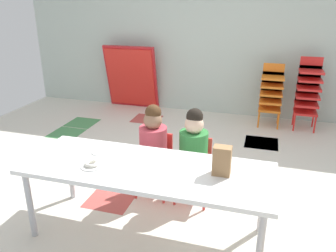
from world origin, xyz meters
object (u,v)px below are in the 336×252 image
at_px(kid_chair_orange_stack, 271,92).
at_px(paper_plate_near_edge, 92,166).
at_px(craft_table, 147,172).
at_px(paper_plate_center_table, 102,151).
at_px(folded_activity_table, 131,77).
at_px(seated_child_middle_seat, 194,147).
at_px(seated_child_near_camera, 154,142).
at_px(donut_powdered_on_plate, 92,163).
at_px(kid_chair_red_stack, 308,90).
at_px(paper_bag_brown, 222,161).

xyz_separation_m(kid_chair_orange_stack, paper_plate_near_edge, (-1.30, -3.04, 0.11)).
xyz_separation_m(craft_table, paper_plate_center_table, (-0.45, 0.14, 0.05)).
bearing_deg(craft_table, kid_chair_orange_stack, 72.92).
bearing_deg(folded_activity_table, seated_child_middle_seat, -56.89).
bearing_deg(seated_child_near_camera, kid_chair_orange_stack, 65.99).
bearing_deg(paper_plate_near_edge, craft_table, 15.99).
xyz_separation_m(seated_child_near_camera, donut_powdered_on_plate, (-0.26, -0.70, 0.09)).
bearing_deg(seated_child_middle_seat, donut_powdered_on_plate, -132.69).
height_order(craft_table, kid_chair_red_stack, kid_chair_red_stack).
height_order(kid_chair_red_stack, paper_bag_brown, kid_chair_red_stack).
distance_m(kid_chair_orange_stack, folded_activity_table, 2.32).
xyz_separation_m(seated_child_near_camera, seated_child_middle_seat, (0.39, 0.00, 0.00)).
distance_m(kid_chair_orange_stack, paper_bag_brown, 2.91).
bearing_deg(kid_chair_red_stack, seated_child_middle_seat, -116.32).
bearing_deg(paper_plate_near_edge, paper_bag_brown, 9.22).
bearing_deg(paper_plate_near_edge, kid_chair_orange_stack, 66.83).
relative_size(craft_table, seated_child_near_camera, 2.10).
relative_size(paper_plate_near_edge, donut_powdered_on_plate, 1.60).
height_order(seated_child_near_camera, donut_powdered_on_plate, seated_child_near_camera).
bearing_deg(paper_plate_center_table, paper_bag_brown, -5.62).
bearing_deg(seated_child_middle_seat, craft_table, -112.49).
xyz_separation_m(folded_activity_table, paper_bag_brown, (1.98, -3.08, 0.19)).
bearing_deg(craft_table, paper_plate_center_table, 162.61).
bearing_deg(donut_powdered_on_plate, kid_chair_red_stack, 59.34).
bearing_deg(folded_activity_table, paper_plate_near_edge, -72.60).
bearing_deg(kid_chair_red_stack, kid_chair_orange_stack, -179.98).
bearing_deg(kid_chair_orange_stack, paper_bag_brown, -96.61).
relative_size(seated_child_middle_seat, donut_powdered_on_plate, 8.15).
bearing_deg(seated_child_near_camera, kid_chair_red_stack, 56.60).
xyz_separation_m(seated_child_middle_seat, paper_plate_near_edge, (-0.64, -0.70, 0.07)).
xyz_separation_m(seated_child_middle_seat, paper_plate_center_table, (-0.69, -0.44, 0.07)).
xyz_separation_m(craft_table, seated_child_near_camera, (-0.14, 0.58, -0.01)).
xyz_separation_m(folded_activity_table, paper_plate_center_table, (0.97, -2.98, 0.08)).
height_order(kid_chair_orange_stack, paper_plate_center_table, kid_chair_orange_stack).
bearing_deg(paper_bag_brown, donut_powdered_on_plate, -170.78).
distance_m(seated_child_near_camera, paper_bag_brown, 0.91).
relative_size(kid_chair_red_stack, paper_bag_brown, 4.73).
bearing_deg(paper_plate_center_table, kid_chair_orange_stack, 64.09).
bearing_deg(paper_plate_center_table, donut_powdered_on_plate, -78.88).
relative_size(seated_child_middle_seat, paper_plate_near_edge, 5.10).
height_order(kid_chair_red_stack, folded_activity_table, folded_activity_table).
bearing_deg(kid_chair_orange_stack, craft_table, -107.08).
bearing_deg(kid_chair_orange_stack, seated_child_near_camera, -114.01).
bearing_deg(kid_chair_orange_stack, paper_plate_center_table, -115.91).
bearing_deg(craft_table, paper_bag_brown, 4.22).
bearing_deg(seated_child_near_camera, paper_bag_brown, -37.32).
xyz_separation_m(kid_chair_red_stack, folded_activity_table, (-2.82, 0.20, -0.04)).
relative_size(craft_table, paper_plate_near_edge, 10.70).
xyz_separation_m(kid_chair_red_stack, paper_plate_center_table, (-1.85, -2.78, 0.05)).
bearing_deg(paper_bag_brown, kid_chair_orange_stack, 83.39).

